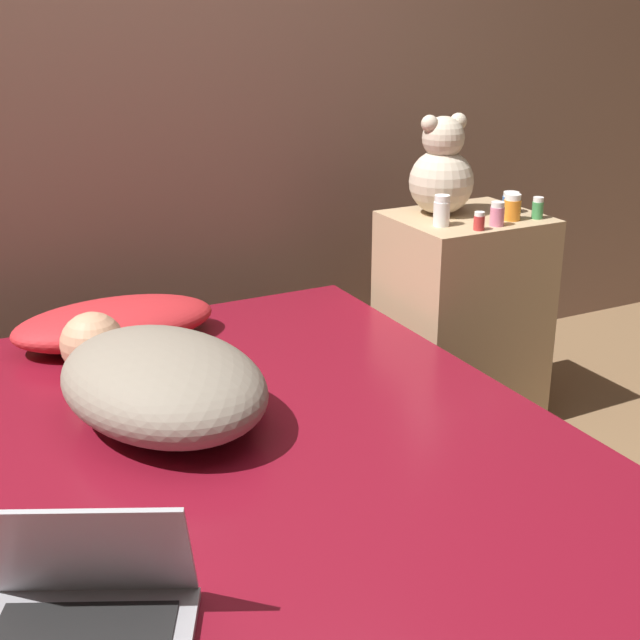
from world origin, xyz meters
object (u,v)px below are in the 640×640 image
object	(u,v)px
bottle_blue	(511,202)
bottle_pink	(497,214)
bottle_white	(442,211)
bottle_green	(538,208)
person_lying	(157,379)
bottle_orange	(512,207)
pillow	(115,323)
teddy_bear	(442,171)
bottle_red	(479,221)
laptop	(82,609)

from	to	relation	value
bottle_blue	bottle_pink	size ratio (longest dim) A/B	0.90
bottle_white	bottle_green	distance (m)	0.33
person_lying	bottle_blue	xyz separation A→B (m)	(1.30, 0.36, 0.21)
bottle_white	person_lying	bearing A→B (deg)	-162.31
person_lying	bottle_white	world-z (taller)	bottle_white
bottle_orange	pillow	bearing A→B (deg)	168.46
teddy_bear	bottle_white	world-z (taller)	teddy_bear
pillow	bottle_red	bearing A→B (deg)	-16.07
pillow	bottle_red	world-z (taller)	bottle_red
bottle_blue	bottle_red	size ratio (longest dim) A/B	1.20
bottle_pink	person_lying	bearing A→B (deg)	-168.07
bottle_blue	bottle_red	world-z (taller)	bottle_blue
bottle_white	bottle_red	xyz separation A→B (m)	(0.07, -0.09, -0.02)
laptop	bottle_white	xyz separation A→B (m)	(1.34, 1.00, 0.27)
person_lying	bottle_white	size ratio (longest dim) A/B	8.21
person_lying	bottle_white	distance (m)	1.07
laptop	bottle_pink	bearing A→B (deg)	57.65
person_lying	bottle_green	xyz separation A→B (m)	(1.32, 0.26, 0.21)
pillow	bottle_blue	bearing A→B (deg)	-7.35
bottle_blue	laptop	bearing A→B (deg)	-147.48
teddy_bear	bottle_green	world-z (taller)	teddy_bear
bottle_pink	bottle_blue	bearing A→B (deg)	39.06
bottle_orange	bottle_red	distance (m)	0.17
bottle_white	bottle_green	world-z (taller)	bottle_white
bottle_red	bottle_pink	size ratio (longest dim) A/B	0.75
bottle_white	teddy_bear	bearing A→B (deg)	56.94
bottle_blue	bottle_green	size ratio (longest dim) A/B	0.98
laptop	bottle_white	distance (m)	1.69
person_lying	laptop	bearing A→B (deg)	-128.11
bottle_orange	bottle_green	distance (m)	0.09
bottle_pink	bottle_green	bearing A→B (deg)	5.06
pillow	bottle_orange	distance (m)	1.25
bottle_blue	bottle_red	bearing A→B (deg)	-148.91
bottle_orange	bottle_red	bearing A→B (deg)	-162.08
laptop	bottle_orange	world-z (taller)	bottle_orange
person_lying	laptop	distance (m)	0.76
laptop	bottle_pink	distance (m)	1.77
laptop	bottle_green	bearing A→B (deg)	55.35
teddy_bear	bottle_white	xyz separation A→B (m)	(-0.09, -0.13, -0.09)
teddy_bear	bottle_red	world-z (taller)	teddy_bear
teddy_bear	bottle_orange	distance (m)	0.25
bottle_green	bottle_red	bearing A→B (deg)	-172.57
teddy_bear	bottle_pink	distance (m)	0.24
person_lying	bottle_white	xyz separation A→B (m)	(1.00, 0.32, 0.22)
person_lying	laptop	xyz separation A→B (m)	(-0.34, -0.68, -0.05)
teddy_bear	bottle_orange	xyz separation A→B (m)	(0.15, -0.17, -0.10)
pillow	bottle_orange	bearing A→B (deg)	-11.54
laptop	bottle_blue	world-z (taller)	bottle_blue
bottle_orange	bottle_pink	size ratio (longest dim) A/B	1.11
bottle_white	bottle_pink	bearing A→B (deg)	-26.82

